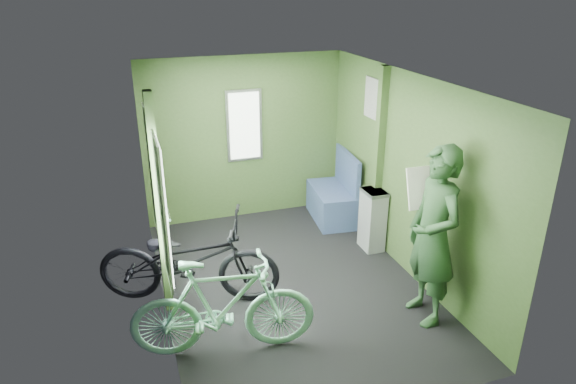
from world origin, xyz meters
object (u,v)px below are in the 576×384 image
at_px(bicycle_black, 192,300).
at_px(passenger, 433,236).
at_px(waste_box, 372,220).
at_px(bench_seat, 334,200).
at_px(bicycle_mint, 226,352).

distance_m(bicycle_black, passenger, 2.63).
xyz_separation_m(bicycle_black, waste_box, (2.38, 0.44, 0.40)).
relative_size(passenger, bench_seat, 1.87).
xyz_separation_m(bicycle_black, bicycle_mint, (0.17, -0.94, 0.00)).
relative_size(passenger, waste_box, 2.30).
bearing_deg(bicycle_black, bench_seat, -38.20).
bearing_deg(waste_box, bicycle_black, -169.64).
relative_size(bicycle_black, waste_box, 2.39).
bearing_deg(bicycle_mint, bicycle_black, 20.65).
height_order(bicycle_mint, passenger, passenger).
relative_size(bicycle_black, passenger, 1.04).
distance_m(bicycle_black, bench_seat, 2.68).
height_order(bicycle_black, waste_box, waste_box).
xyz_separation_m(bicycle_mint, waste_box, (2.21, 1.37, 0.40)).
bearing_deg(bench_seat, passenger, -84.52).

